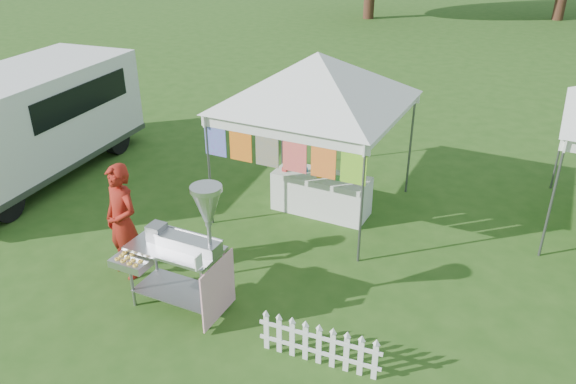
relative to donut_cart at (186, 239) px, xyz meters
The scene contains 7 objects.
ground 1.24m from the donut_cart, 32.44° to the left, with size 120.00×120.00×0.00m, color #274E16.
canopy_main 4.10m from the donut_cart, 85.62° to the left, with size 4.24×4.24×3.45m.
donut_cart is the anchor object (origin of this frame).
vendor 1.50m from the donut_cart, 167.20° to the left, with size 0.68×0.45×1.87m, color maroon.
cargo_van 6.22m from the donut_cart, 157.36° to the left, with size 2.76×5.62×2.25m.
picket_fence 2.25m from the donut_cart, ahead, with size 1.62×0.14×0.56m.
display_table 3.67m from the donut_cart, 82.41° to the left, with size 1.80×0.70×0.76m, color white.
Camera 1 is at (3.83, -5.36, 5.18)m, focal length 35.00 mm.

